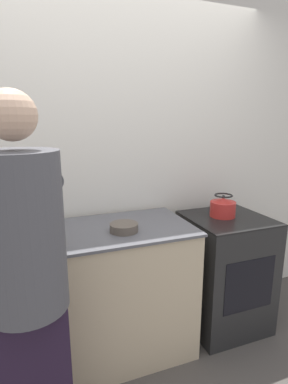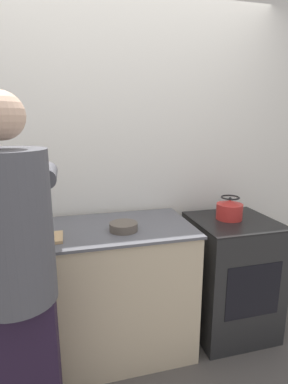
# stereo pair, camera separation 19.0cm
# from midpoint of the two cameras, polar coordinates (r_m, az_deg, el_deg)

# --- Properties ---
(ground_plane) EXTENTS (12.00, 12.00, 0.00)m
(ground_plane) POSITION_cam_midpoint_polar(r_m,az_deg,el_deg) (2.29, -3.77, -31.92)
(ground_plane) COLOR #4C4742
(wall_back) EXTENTS (8.00, 0.05, 2.60)m
(wall_back) POSITION_cam_midpoint_polar(r_m,az_deg,el_deg) (2.30, -9.28, 5.09)
(wall_back) COLOR silver
(wall_back) RESTS_ON ground_plane
(counter) EXTENTS (1.60, 0.64, 0.93)m
(counter) POSITION_cam_midpoint_polar(r_m,az_deg,el_deg) (2.19, -15.60, -19.05)
(counter) COLOR #C6B28E
(counter) RESTS_ON ground_plane
(oven) EXTENTS (0.59, 0.59, 0.91)m
(oven) POSITION_cam_midpoint_polar(r_m,az_deg,el_deg) (2.53, 12.91, -14.57)
(oven) COLOR black
(oven) RESTS_ON ground_plane
(person) EXTENTS (0.39, 0.63, 1.74)m
(person) POSITION_cam_midpoint_polar(r_m,az_deg,el_deg) (1.49, -24.96, -15.10)
(person) COLOR #24172C
(person) RESTS_ON ground_plane
(cutting_board) EXTENTS (0.33, 0.18, 0.02)m
(cutting_board) POSITION_cam_midpoint_polar(r_m,az_deg,el_deg) (1.87, -23.03, -9.14)
(cutting_board) COLOR tan
(cutting_board) RESTS_ON counter
(knife) EXTENTS (0.19, 0.05, 0.01)m
(knife) POSITION_cam_midpoint_polar(r_m,az_deg,el_deg) (1.85, -22.50, -8.97)
(knife) COLOR silver
(knife) RESTS_ON cutting_board
(kettle) EXTENTS (0.19, 0.19, 0.17)m
(kettle) POSITION_cam_midpoint_polar(r_m,az_deg,el_deg) (2.35, 12.57, -2.88)
(kettle) COLOR red
(kettle) RESTS_ON oven
(bowl_prep) EXTENTS (0.18, 0.18, 0.05)m
(bowl_prep) POSITION_cam_midpoint_polar(r_m,az_deg,el_deg) (1.94, -6.67, -6.77)
(bowl_prep) COLOR brown
(bowl_prep) RESTS_ON counter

